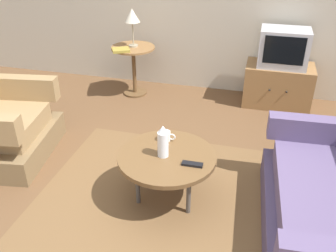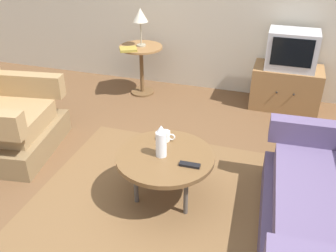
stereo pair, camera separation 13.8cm
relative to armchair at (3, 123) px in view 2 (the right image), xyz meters
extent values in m
plane|color=brown|center=(1.60, -0.40, -0.30)|extent=(16.00, 16.00, 0.00)
cube|color=brown|center=(1.74, -0.23, -0.30)|extent=(2.13, 1.87, 0.00)
cube|color=brown|center=(0.05, 0.01, -0.18)|extent=(0.98, 1.10, 0.24)
cube|color=#93754C|center=(0.05, 0.01, 0.03)|extent=(0.80, 0.80, 0.18)
cube|color=#93754C|center=(-0.01, 0.42, 0.23)|extent=(0.85, 0.27, 0.24)
cube|color=#4B3E5C|center=(3.03, -0.36, -0.18)|extent=(1.08, 1.59, 0.24)
cube|color=#5B4C70|center=(2.99, 0.33, 0.22)|extent=(1.01, 0.19, 0.20)
cylinder|color=brown|center=(1.74, -0.23, 0.11)|extent=(0.78, 0.78, 0.04)
cylinder|color=#4C4742|center=(1.77, 0.01, -0.10)|extent=(0.04, 0.04, 0.40)
cylinder|color=#4C4742|center=(1.53, -0.34, -0.10)|extent=(0.04, 0.04, 0.40)
cylinder|color=#4C4742|center=(1.95, -0.35, -0.10)|extent=(0.04, 0.04, 0.40)
cylinder|color=olive|center=(0.79, 1.70, 0.32)|extent=(0.55, 0.55, 0.02)
cylinder|color=brown|center=(0.79, 1.70, 0.00)|extent=(0.05, 0.05, 0.61)
cylinder|color=brown|center=(0.79, 1.70, -0.29)|extent=(0.30, 0.30, 0.02)
cube|color=olive|center=(2.60, 1.86, -0.05)|extent=(0.80, 0.47, 0.51)
sphere|color=black|center=(2.51, 1.61, -0.02)|extent=(0.02, 0.02, 0.02)
sphere|color=black|center=(2.70, 1.61, -0.02)|extent=(0.02, 0.02, 0.02)
cube|color=#B7B7BC|center=(2.60, 1.85, 0.42)|extent=(0.56, 0.38, 0.44)
cube|color=black|center=(2.60, 1.65, 0.45)|extent=(0.45, 0.01, 0.32)
cylinder|color=#9E937A|center=(0.79, 1.71, 0.35)|extent=(0.11, 0.11, 0.02)
cylinder|color=#9E937A|center=(0.79, 1.71, 0.50)|extent=(0.02, 0.02, 0.28)
cone|color=beige|center=(0.79, 1.71, 0.72)|extent=(0.18, 0.18, 0.16)
cylinder|color=white|center=(1.72, -0.24, 0.23)|extent=(0.09, 0.09, 0.21)
cone|color=white|center=(1.72, -0.24, 0.37)|extent=(0.08, 0.08, 0.06)
cylinder|color=white|center=(1.68, -0.02, 0.17)|extent=(0.08, 0.08, 0.08)
torus|color=white|center=(1.73, -0.02, 0.17)|extent=(0.06, 0.01, 0.06)
cube|color=black|center=(1.96, -0.31, 0.14)|extent=(0.16, 0.06, 0.02)
cube|color=olive|center=(0.71, 1.49, 0.35)|extent=(0.26, 0.25, 0.03)
camera|label=1|loc=(2.37, -2.56, 1.76)|focal=39.59mm
camera|label=2|loc=(2.50, -2.52, 1.76)|focal=39.59mm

